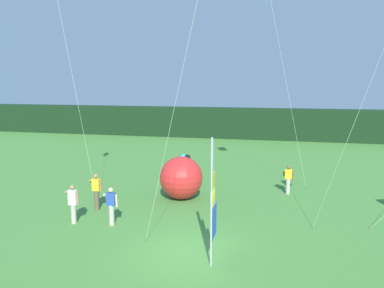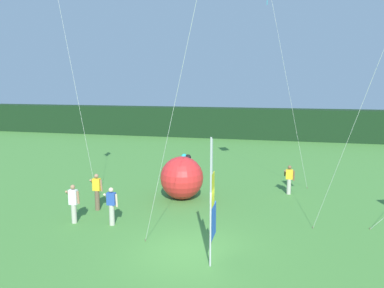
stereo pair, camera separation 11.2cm
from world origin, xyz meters
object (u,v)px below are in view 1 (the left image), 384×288
Objects in this scene: person_near_banner at (73,203)px; person_far_right at (111,205)px; person_far_left at (96,191)px; banner_flag at (213,203)px; person_mid_field at (288,179)px; inflatable_balloon at (181,178)px.

person_far_right is (1.67, 0.15, -0.03)m from person_near_banner.
person_far_left is at bearing 83.49° from person_near_banner.
banner_flag is 2.62× the size of person_far_right.
person_mid_field is at bearing 28.12° from person_far_left.
person_near_banner is at bearing 161.28° from banner_flag.
person_near_banner is 1.03× the size of person_far_right.
person_mid_field is (2.61, 8.56, -1.21)m from banner_flag.
person_far_right is at bearing -46.97° from person_far_left.
person_far_left reaches higher than person_mid_field.
person_near_banner is 0.96× the size of person_far_left.
inflatable_balloon reaches higher than person_mid_field.
person_far_left is 4.29m from inflatable_balloon.
inflatable_balloon reaches higher than person_far_left.
person_far_left is (-8.76, -4.68, 0.10)m from person_mid_field.
person_near_banner is at bearing -144.42° from person_mid_field.
person_far_right is at bearing -114.78° from inflatable_balloon.
person_mid_field is 0.69× the size of inflatable_balloon.
banner_flag reaches higher than inflatable_balloon.
person_mid_field is (8.96, 6.41, -0.06)m from person_near_banner.
banner_flag is at bearing -18.72° from person_near_banner.
banner_flag reaches higher than person_mid_field.
banner_flag is 2.45× the size of person_far_left.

